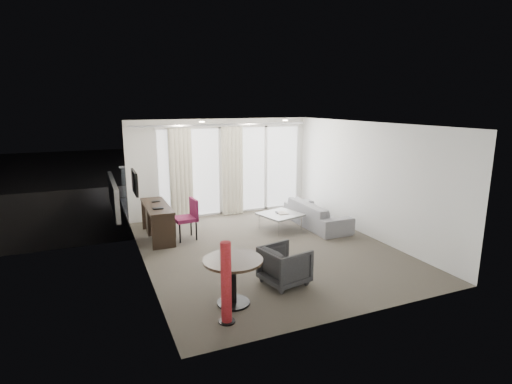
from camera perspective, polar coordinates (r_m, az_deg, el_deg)
name	(u,v)px	position (r m, az deg, el deg)	size (l,w,h in m)	color
floor	(267,248)	(8.52, 1.59, -8.06)	(5.00, 6.00, 0.00)	#464037
ceiling	(268,124)	(7.98, 1.71, 9.69)	(5.00, 6.00, 0.00)	white
wall_left	(142,200)	(7.49, -16.03, -1.05)	(0.00, 6.00, 2.60)	silver
wall_right	(367,179)	(9.45, 15.57, 1.74)	(0.00, 6.00, 2.60)	silver
wall_front	(359,231)	(5.65, 14.45, -5.35)	(5.00, 0.00, 2.60)	silver
window_panel	(232,170)	(11.00, -3.42, 3.13)	(4.00, 0.02, 2.38)	white
window_frame	(232,170)	(10.99, -3.39, 3.12)	(4.10, 0.06, 2.44)	white
curtain_left	(181,175)	(10.45, -10.62, 2.44)	(0.60, 0.20, 2.38)	beige
curtain_right	(233,171)	(10.83, -3.37, 2.99)	(0.60, 0.20, 2.38)	beige
curtain_track	(223,125)	(10.61, -4.75, 9.56)	(4.80, 0.04, 0.04)	#B2B2B7
downlight_a	(202,122)	(9.18, -7.75, 9.90)	(0.12, 0.12, 0.02)	#FFE0B2
downlight_b	(285,120)	(9.94, 4.19, 10.18)	(0.12, 0.12, 0.02)	#FFE0B2
desk	(157,222)	(9.32, -13.90, -4.12)	(0.51, 1.64, 0.77)	black
tv	(135,182)	(8.89, -16.95, 1.33)	(0.05, 0.80, 0.50)	black
desk_chair	(185,219)	(9.08, -10.07, -3.87)	(0.50, 0.47, 0.92)	maroon
round_table	(233,282)	(6.19, -3.27, -12.67)	(0.91, 0.91, 0.73)	black
menu_card	(226,259)	(6.06, -4.34, -9.59)	(0.13, 0.02, 0.24)	white
red_lamp	(226,283)	(5.62, -4.29, -12.83)	(0.24, 0.24, 1.18)	maroon
tub_armchair	(285,265)	(6.86, 4.13, -10.41)	(0.69, 0.71, 0.65)	#2A2A2C
coffee_table	(280,221)	(9.71, 3.47, -4.23)	(0.88, 0.88, 0.40)	gray
remote	(277,214)	(9.73, 3.01, -3.19)	(0.05, 0.15, 0.02)	black
magazine	(282,215)	(9.70, 3.78, -3.25)	(0.22, 0.27, 0.02)	gray
sofa	(317,214)	(10.08, 8.67, -3.10)	(2.07, 0.81, 0.60)	gray
terrace_slab	(217,202)	(12.67, -5.65, -1.47)	(5.60, 3.00, 0.12)	#4D4D50
rattan_chair_a	(243,190)	(12.11, -1.92, 0.29)	(0.58, 0.58, 0.85)	brown
rattan_chair_b	(246,181)	(13.46, -1.38, 1.56)	(0.59, 0.59, 0.86)	brown
rattan_table	(255,195)	(12.12, -0.14, -0.45)	(0.53, 0.53, 0.53)	brown
balustrade	(204,177)	(13.91, -7.49, 2.11)	(5.50, 0.06, 1.05)	#B2B2B7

